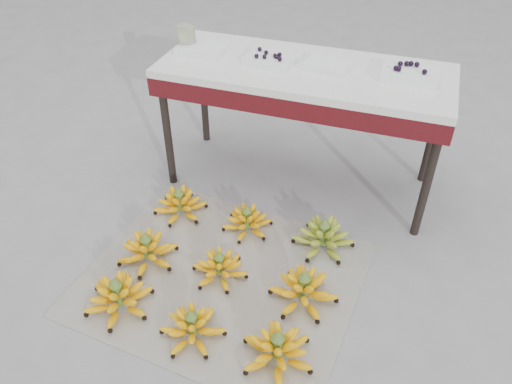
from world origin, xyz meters
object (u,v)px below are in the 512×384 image
(bunch_front_left, at_px, (118,297))
(bunch_back_center, at_px, (247,221))
(tray_left, at_px, (270,60))
(glass_jar, at_px, (186,38))
(tray_far_right, at_px, (410,74))
(bunch_front_right, at_px, (277,350))
(tray_right, at_px, (327,66))
(bunch_front_center, at_px, (192,327))
(bunch_mid_left, at_px, (147,250))
(tray_far_left, at_px, (202,49))
(bunch_mid_center, at_px, (220,267))
(bunch_back_right, at_px, (323,237))
(bunch_back_left, at_px, (180,204))
(newspaper_mat, at_px, (222,278))
(vendor_table, at_px, (304,82))
(bunch_mid_right, at_px, (304,290))

(bunch_front_left, distance_m, bunch_back_center, 0.76)
(tray_left, relative_size, glass_jar, 1.97)
(tray_left, bearing_deg, tray_far_right, 4.59)
(bunch_front_right, bearing_deg, tray_right, 117.69)
(bunch_front_left, height_order, bunch_front_center, bunch_front_left)
(bunch_mid_left, xyz_separation_m, glass_jar, (-0.15, 0.90, 0.72))
(bunch_front_center, relative_size, tray_far_left, 1.19)
(bunch_front_right, xyz_separation_m, tray_right, (-0.13, 1.23, 0.67))
(bunch_mid_center, height_order, bunch_back_right, bunch_back_right)
(tray_far_left, bearing_deg, bunch_back_left, -85.24)
(bunch_mid_left, xyz_separation_m, tray_far_right, (1.04, 0.92, 0.68))
(bunch_back_right, bearing_deg, bunch_mid_left, -164.62)
(bunch_back_left, distance_m, tray_right, 1.07)
(newspaper_mat, relative_size, bunch_back_left, 3.89)
(bunch_back_left, distance_m, vendor_table, 0.93)
(tray_far_left, bearing_deg, newspaper_mat, -63.45)
(bunch_front_left, height_order, bunch_back_center, bunch_front_left)
(bunch_back_left, xyz_separation_m, vendor_table, (0.53, 0.50, 0.57))
(bunch_back_right, bearing_deg, vendor_table, 108.07)
(bunch_front_left, xyz_separation_m, tray_far_left, (-0.07, 1.18, 0.67))
(tray_far_left, bearing_deg, vendor_table, 0.35)
(bunch_front_center, relative_size, bunch_mid_center, 1.03)
(bunch_front_center, bearing_deg, bunch_back_center, 98.64)
(bunch_mid_left, distance_m, bunch_back_right, 0.87)
(bunch_mid_left, height_order, vendor_table, vendor_table)
(bunch_mid_left, height_order, tray_far_right, tray_far_right)
(bunch_back_right, relative_size, tray_far_left, 1.36)
(bunch_front_left, bearing_deg, newspaper_mat, 16.93)
(bunch_back_center, bearing_deg, glass_jar, 131.71)
(newspaper_mat, relative_size, glass_jar, 9.64)
(newspaper_mat, distance_m, glass_jar, 1.30)
(bunch_back_left, xyz_separation_m, bunch_back_right, (0.80, -0.01, 0.00))
(bunch_mid_right, bearing_deg, bunch_back_center, 150.35)
(bunch_mid_right, bearing_deg, newspaper_mat, -167.80)
(bunch_mid_right, relative_size, tray_right, 1.50)
(tray_right, bearing_deg, bunch_front_right, -84.00)
(bunch_mid_left, xyz_separation_m, bunch_mid_center, (0.37, 0.02, -0.01))
(bunch_mid_right, bearing_deg, bunch_front_right, -80.72)
(bunch_mid_left, bearing_deg, tray_far_left, 76.07)
(tray_right, bearing_deg, bunch_back_right, -73.41)
(vendor_table, bearing_deg, bunch_mid_left, -120.79)
(newspaper_mat, relative_size, tray_right, 5.11)
(bunch_back_left, relative_size, glass_jar, 2.48)
(bunch_mid_left, relative_size, bunch_back_center, 1.32)
(bunch_mid_center, relative_size, tray_far_right, 1.09)
(bunch_mid_center, relative_size, bunch_mid_right, 0.81)
(bunch_mid_right, height_order, tray_far_right, tray_far_right)
(tray_left, distance_m, glass_jar, 0.49)
(bunch_front_left, bearing_deg, bunch_front_center, -28.75)
(bunch_mid_right, bearing_deg, tray_left, 130.25)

